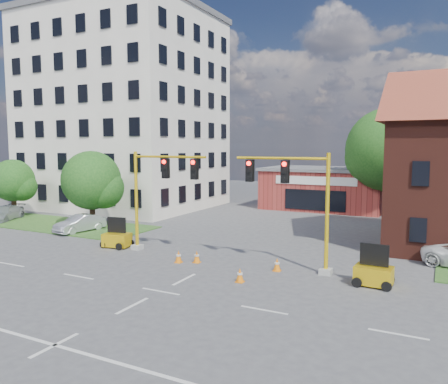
% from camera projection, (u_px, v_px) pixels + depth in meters
% --- Properties ---
extents(ground, '(120.00, 120.00, 0.00)m').
position_uv_depth(ground, '(161.00, 291.00, 19.66)').
color(ground, '#434346').
rests_on(ground, ground).
extents(grass_verge_nw, '(22.00, 6.00, 0.08)m').
position_uv_depth(grass_verge_nw, '(36.00, 222.00, 37.51)').
color(grass_verge_nw, '#244C1C').
rests_on(grass_verge_nw, ground).
extents(lane_markings, '(60.00, 36.00, 0.01)m').
position_uv_depth(lane_markings, '(116.00, 314.00, 17.00)').
color(lane_markings, silver).
rests_on(lane_markings, ground).
extents(office_block, '(18.40, 15.40, 20.60)m').
position_uv_depth(office_block, '(124.00, 111.00, 47.01)').
color(office_block, beige).
rests_on(office_block, ground).
extents(brick_shop, '(12.40, 8.40, 4.30)m').
position_uv_depth(brick_shop, '(325.00, 188.00, 46.05)').
color(brick_shop, maroon).
rests_on(brick_shop, ground).
extents(tree_large, '(8.13, 7.74, 10.07)m').
position_uv_depth(tree_large, '(393.00, 153.00, 39.98)').
color(tree_large, '#331F12').
rests_on(tree_large, ground).
extents(tree_nw_front, '(4.93, 4.70, 6.16)m').
position_uv_depth(tree_nw_front, '(94.00, 182.00, 34.85)').
color(tree_nw_front, '#331F12').
rests_on(tree_nw_front, ground).
extents(tree_nw_rear, '(4.03, 3.84, 5.34)m').
position_uv_depth(tree_nw_rear, '(15.00, 182.00, 39.84)').
color(tree_nw_rear, '#331F12').
rests_on(tree_nw_rear, ground).
extents(signal_mast_west, '(5.30, 0.60, 6.20)m').
position_uv_depth(signal_mast_west, '(158.00, 189.00, 26.53)').
color(signal_mast_west, '#9B9B96').
rests_on(signal_mast_west, ground).
extents(signal_mast_east, '(5.30, 0.60, 6.20)m').
position_uv_depth(signal_mast_east, '(296.00, 197.00, 22.62)').
color(signal_mast_east, '#9B9B96').
rests_on(signal_mast_east, ground).
extents(trailer_west, '(1.83, 1.39, 1.88)m').
position_uv_depth(trailer_west, '(117.00, 238.00, 28.20)').
color(trailer_west, yellow).
rests_on(trailer_west, ground).
extents(trailer_east, '(1.73, 1.21, 1.90)m').
position_uv_depth(trailer_east, '(374.00, 273.00, 20.40)').
color(trailer_east, yellow).
rests_on(trailer_east, ground).
extents(cone_a, '(0.40, 0.40, 0.70)m').
position_uv_depth(cone_a, '(197.00, 257.00, 24.51)').
color(cone_a, orange).
rests_on(cone_a, ground).
extents(cone_b, '(0.40, 0.40, 0.70)m').
position_uv_depth(cone_b, '(179.00, 257.00, 24.52)').
color(cone_b, orange).
rests_on(cone_b, ground).
extents(cone_c, '(0.40, 0.40, 0.70)m').
position_uv_depth(cone_c, '(240.00, 275.00, 20.98)').
color(cone_c, orange).
rests_on(cone_c, ground).
extents(cone_d, '(0.40, 0.40, 0.70)m').
position_uv_depth(cone_d, '(277.00, 265.00, 22.87)').
color(cone_d, orange).
rests_on(cone_d, ground).
extents(sedan_silver_front, '(1.92, 4.16, 1.32)m').
position_uv_depth(sedan_silver_front, '(80.00, 224.00, 33.25)').
color(sedan_silver_front, '#B2B4BA').
rests_on(sedan_silver_front, ground).
extents(sedan_silver_rear, '(3.43, 4.78, 1.28)m').
position_uv_depth(sedan_silver_rear, '(5.00, 213.00, 38.47)').
color(sedan_silver_rear, '#B2B4BA').
rests_on(sedan_silver_rear, ground).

